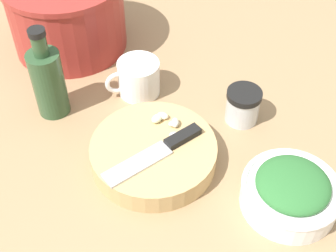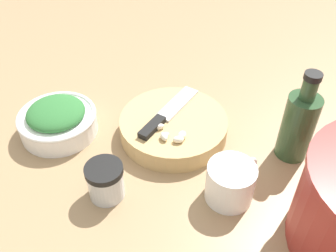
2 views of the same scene
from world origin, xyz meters
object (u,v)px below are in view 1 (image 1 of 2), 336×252
coffee_mug (138,78)px  garlic_cloves (167,122)px  spice_jar (243,106)px  cutting_board (154,153)px  stock_pot (67,14)px  herb_bowl (291,191)px  chef_knife (160,150)px  oil_bottle (48,81)px

coffee_mug → garlic_cloves: bearing=-60.8°
garlic_cloves → spice_jar: 0.16m
garlic_cloves → coffee_mug: 0.15m
cutting_board → spice_jar: 0.21m
spice_jar → stock_pot: bearing=152.0°
spice_jar → herb_bowl: bearing=-68.5°
cutting_board → garlic_cloves: size_ratio=3.70×
cutting_board → chef_knife: 0.03m
chef_knife → coffee_mug: size_ratio=1.49×
cutting_board → oil_bottle: 0.25m
chef_knife → garlic_cloves: bearing=-46.8°
garlic_cloves → stock_pot: stock_pot is taller
coffee_mug → herb_bowl: bearing=-41.2°
herb_bowl → spice_jar: 0.21m
cutting_board → herb_bowl: bearing=-16.4°
spice_jar → stock_pot: size_ratio=0.27×
cutting_board → herb_bowl: 0.25m
stock_pot → garlic_cloves: bearing=-48.0°
oil_bottle → garlic_cloves: bearing=-14.3°
oil_bottle → herb_bowl: bearing=-22.1°
garlic_cloves → herb_bowl: (0.22, -0.12, -0.02)m
cutting_board → herb_bowl: (0.24, -0.07, 0.01)m
herb_bowl → coffee_mug: size_ratio=1.52×
oil_bottle → spice_jar: bearing=1.8°
garlic_cloves → herb_bowl: size_ratio=0.37×
spice_jar → stock_pot: stock_pot is taller
chef_knife → spice_jar: bearing=-89.0°
cutting_board → chef_knife: size_ratio=1.40×
herb_bowl → coffee_mug: (-0.29, 0.26, 0.00)m
garlic_cloves → coffee_mug: coffee_mug is taller
coffee_mug → stock_pot: bearing=140.3°
coffee_mug → spice_jar: bearing=-15.6°
cutting_board → garlic_cloves: (0.02, 0.06, 0.03)m
garlic_cloves → coffee_mug: bearing=119.2°
chef_knife → stock_pot: size_ratio=0.62×
chef_knife → oil_bottle: bearing=18.2°
oil_bottle → chef_knife: bearing=-29.1°
stock_pot → chef_knife: bearing=-54.6°
coffee_mug → oil_bottle: bearing=-156.2°
cutting_board → oil_bottle: oil_bottle is taller
oil_bottle → stock_pot: same height
stock_pot → herb_bowl: bearing=-40.7°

